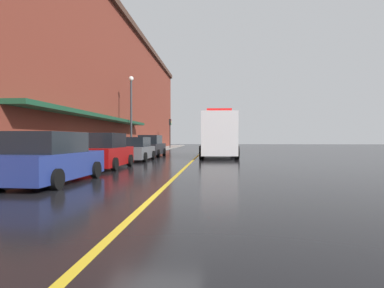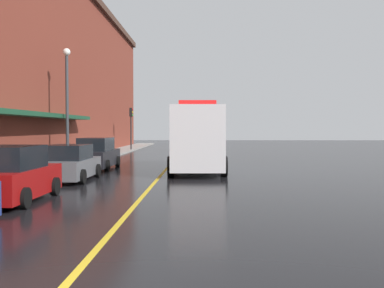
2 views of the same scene
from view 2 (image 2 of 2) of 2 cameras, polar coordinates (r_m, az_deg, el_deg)
name	(u,v)px [view 2 (image 2 of 2)]	position (r m, az deg, el deg)	size (l,w,h in m)	color
ground_plane	(172,162)	(31.43, -2.50, -2.31)	(112.00, 112.00, 0.00)	black
sidewalk_left	(83,161)	(32.43, -13.50, -2.09)	(2.40, 70.00, 0.15)	gray
lane_center_stripe	(172,162)	(31.43, -2.50, -2.30)	(0.16, 70.00, 0.01)	gold
parked_car_1	(13,176)	(15.75, -21.62, -3.73)	(2.03, 4.36, 1.81)	maroon
parked_car_2	(69,164)	(21.20, -15.21, -2.41)	(2.14, 4.34, 1.63)	#595B60
parked_car_3	(97,154)	(26.83, -11.86, -1.28)	(2.02, 4.90, 1.82)	black
box_truck	(197,139)	(25.16, 0.61, 0.65)	(3.07, 8.99, 3.71)	silver
parking_meter_0	(34,158)	(21.19, -19.23, -1.66)	(0.14, 0.18, 1.33)	#4C4C51
street_lamp_left	(67,94)	(28.02, -15.45, 6.09)	(0.44, 0.44, 6.94)	#33383D
traffic_light_near	(131,120)	(47.30, -7.68, 2.97)	(0.38, 0.36, 4.30)	#232326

